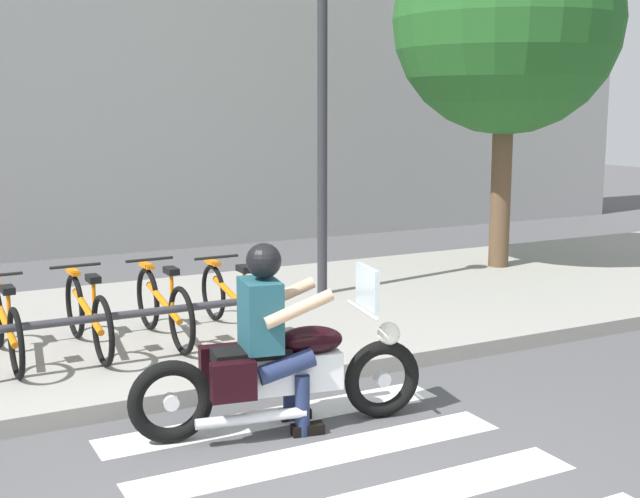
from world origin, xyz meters
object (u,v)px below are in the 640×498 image
(tree_near_rack, at_px, (507,21))
(bike_rack, at_px, (143,318))
(rider, at_px, (271,325))
(bicycle_3, at_px, (234,300))
(street_lamp, at_px, (322,105))
(motorcycle, at_px, (282,371))
(bicycle_1, at_px, (88,315))
(bicycle_2, at_px, (164,306))
(bicycle_0, at_px, (5,325))

(tree_near_rack, bearing_deg, bike_rack, -159.87)
(rider, distance_m, tree_near_rack, 6.97)
(bicycle_3, distance_m, tree_near_rack, 5.76)
(street_lamp, bearing_deg, motorcycle, -122.13)
(tree_near_rack, bearing_deg, bicycle_1, -165.76)
(bicycle_2, height_order, bicycle_3, bicycle_2)
(street_lamp, bearing_deg, bicycle_3, -144.58)
(bicycle_0, distance_m, bicycle_3, 2.16)
(bike_rack, relative_size, tree_near_rack, 0.54)
(bicycle_0, relative_size, bicycle_3, 0.99)
(bicycle_2, bearing_deg, motorcycle, -84.31)
(tree_near_rack, bearing_deg, street_lamp, -172.49)
(bicycle_3, bearing_deg, tree_near_rack, 18.38)
(motorcycle, relative_size, tree_near_rack, 0.44)
(bicycle_0, distance_m, tree_near_rack, 7.61)
(motorcycle, distance_m, bicycle_3, 2.27)
(rider, relative_size, bicycle_0, 0.85)
(street_lamp, distance_m, tree_near_rack, 3.26)
(rider, bearing_deg, bicycle_3, 75.27)
(bicycle_1, distance_m, bike_rack, 0.66)
(rider, bearing_deg, bicycle_1, 111.50)
(bike_rack, distance_m, street_lamp, 3.68)
(tree_near_rack, bearing_deg, bicycle_3, -161.62)
(bicycle_0, distance_m, bike_rack, 1.22)
(motorcycle, distance_m, bike_rack, 1.76)
(bike_rack, bearing_deg, motorcycle, -70.69)
(motorcycle, height_order, bicycle_2, motorcycle)
(bicycle_3, bearing_deg, rider, -104.73)
(bicycle_2, relative_size, street_lamp, 0.42)
(motorcycle, relative_size, bicycle_3, 1.33)
(bicycle_1, relative_size, bicycle_3, 0.99)
(rider, height_order, bicycle_3, rider)
(bicycle_3, bearing_deg, motorcycle, -102.74)
(motorcycle, relative_size, street_lamp, 0.57)
(bicycle_0, bearing_deg, motorcycle, -53.08)
(motorcycle, height_order, bike_rack, motorcycle)
(bicycle_3, height_order, street_lamp, street_lamp)
(bicycle_0, distance_m, bicycle_1, 0.72)
(bicycle_1, height_order, tree_near_rack, tree_near_rack)
(bicycle_1, xyz_separation_m, bike_rack, (0.36, -0.55, 0.06))
(bicycle_1, bearing_deg, rider, -68.50)
(motorcycle, relative_size, bicycle_2, 1.37)
(bicycle_0, xyz_separation_m, tree_near_rack, (6.81, 1.54, 3.04))
(street_lamp, bearing_deg, tree_near_rack, 7.51)
(bicycle_1, height_order, bike_rack, bicycle_1)
(bicycle_2, relative_size, tree_near_rack, 0.32)
(bicycle_0, height_order, bicycle_1, bicycle_1)
(motorcycle, xyz_separation_m, bicycle_0, (-1.66, 2.21, 0.04))
(bicycle_0, bearing_deg, bicycle_2, -0.03)
(motorcycle, relative_size, bike_rack, 0.81)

